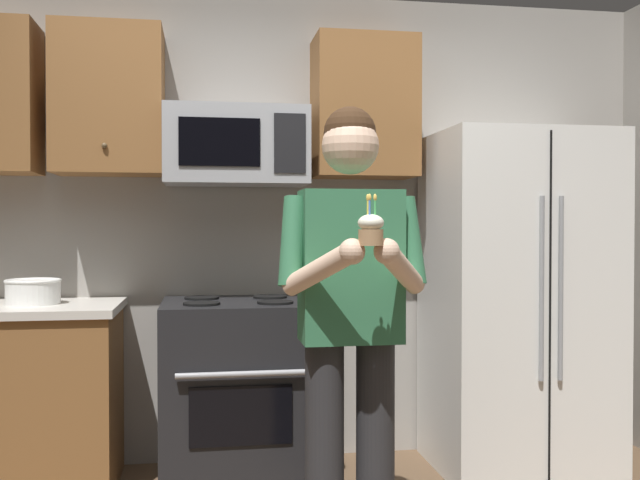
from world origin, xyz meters
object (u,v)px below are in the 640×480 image
Objects in this scene: person at (351,307)px; cupcake at (371,229)px; microwave at (236,147)px; bowl_large_white at (33,291)px; oven_range at (238,391)px; refrigerator at (518,301)px.

person is 10.13× the size of cupcake.
microwave reaches higher than cupcake.
bowl_large_white is at bearing 135.97° from cupcake.
bowl_large_white is 1.53× the size of cupcake.
oven_range is 1.26× the size of microwave.
refrigerator is (1.50, -0.16, -0.82)m from microwave.
microwave is 4.26× the size of cupcake.
cupcake is (-0.00, -0.33, 0.30)m from person.
microwave is 1.38m from person.
refrigerator reaches higher than oven_range.
microwave is at bearing 173.97° from refrigerator.
person is (0.38, -1.10, -0.72)m from microwave.
person is 0.44m from cupcake.
bowl_large_white is 0.15× the size of person.
oven_range is 1.18m from person.
person reaches higher than oven_range.
refrigerator is 1.02× the size of person.
cupcake is at bearing -74.97° from microwave.
cupcake is at bearing -90.00° from person.
microwave is (0.00, 0.12, 1.26)m from oven_range.
bowl_large_white is (-1.00, -0.10, -0.74)m from microwave.
oven_range is at bearing 178.50° from refrigerator.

